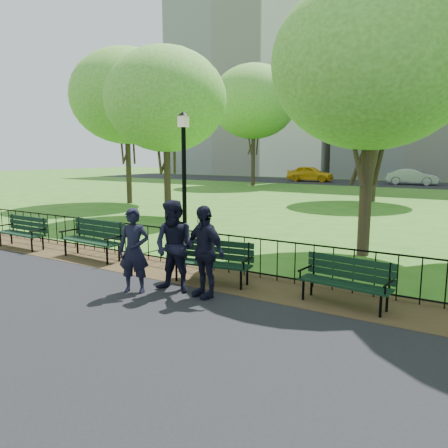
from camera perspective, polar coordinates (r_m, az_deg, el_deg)
The scene contains 20 objects.
ground at distance 8.77m, azimuth -9.70°, elevation -8.82°, with size 120.00×120.00×0.00m, color #336B1C.
dirt_strip at distance 9.88m, azimuth -3.89°, elevation -6.55°, with size 60.00×1.60×0.01m, color #352715.
far_street at distance 41.66m, azimuth 24.28°, elevation 4.68°, with size 70.00×9.00×0.01m, color black.
iron_fence at distance 10.16m, azimuth -2.27°, elevation -3.27°, with size 24.06×0.06×1.00m.
apartment_west at distance 61.68m, azimuth 5.20°, elevation 18.77°, with size 22.00×15.00×26.00m, color silver.
park_bench_main at distance 9.22m, azimuth -3.64°, elevation -3.91°, with size 1.86×0.74×0.96m.
park_bench_left_a at distance 11.73m, azimuth -16.58°, elevation -1.39°, with size 1.92×0.68×1.07m.
park_bench_left_b at distance 13.76m, azimuth -24.70°, elevation -0.56°, with size 1.73×0.55×0.98m.
park_bench_right_a at distance 8.11m, azimuth 15.71°, elevation -6.61°, with size 1.68×0.68×0.93m.
lamppost at distance 12.97m, azimuth -5.24°, elevation 6.63°, with size 0.35×0.35×3.89m.
tree_near_w at distance 18.89m, azimuth -7.62°, elevation 15.76°, with size 5.04×5.04×7.03m.
tree_near_e at distance 12.22m, azimuth 18.81°, elevation 19.21°, with size 5.08×5.08×7.09m.
tree_mid_w at distance 24.59m, azimuth -12.67°, elevation 15.94°, with size 5.87×5.87×8.18m.
tree_far_c at distance 26.31m, azimuth 19.50°, elevation 15.51°, with size 6.02×6.02×8.38m.
tree_far_w at distance 37.45m, azimuth 3.90°, elevation 15.64°, with size 7.14×7.14×9.96m.
person_left at distance 8.61m, azimuth -11.67°, elevation -3.41°, with size 0.60×0.40×1.66m, color black.
person_mid at distance 8.50m, azimuth -6.43°, elevation -2.93°, with size 0.88×0.46×1.80m, color black.
person_right at distance 8.17m, azimuth -2.62°, elevation -3.60°, with size 1.02×0.42×1.74m, color black.
taxi at distance 43.43m, azimuth 11.20°, elevation 6.48°, with size 1.79×4.45×1.52m, color #ECB113.
sedan_silver at distance 41.33m, azimuth 23.43°, elevation 5.68°, with size 1.46×4.20×1.38m, color #94969B.
Camera 1 is at (5.59, -6.19, 2.69)m, focal length 35.00 mm.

